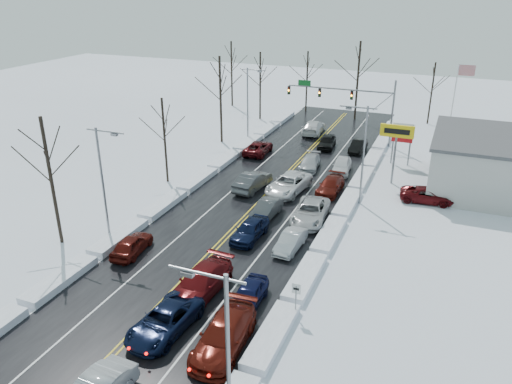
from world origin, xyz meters
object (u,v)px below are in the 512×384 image
at_px(traffic_signal_mast, 351,98).
at_px(oncoming_car_0, 253,189).
at_px(flagpole, 455,99).
at_px(tires_plus_sign, 397,135).

height_order(traffic_signal_mast, oncoming_car_0, traffic_signal_mast).
relative_size(flagpole, oncoming_car_0, 1.92).
bearing_deg(tires_plus_sign, flagpole, 71.56).
relative_size(tires_plus_sign, flagpole, 0.60).
bearing_deg(oncoming_car_0, tires_plus_sign, -145.62).
bearing_deg(flagpole, oncoming_car_0, -129.31).
height_order(traffic_signal_mast, flagpole, flagpole).
height_order(traffic_signal_mast, tires_plus_sign, traffic_signal_mast).
xyz_separation_m(tires_plus_sign, oncoming_car_0, (-12.26, -6.67, -4.99)).
xyz_separation_m(flagpole, oncoming_car_0, (-16.93, -20.68, -5.93)).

